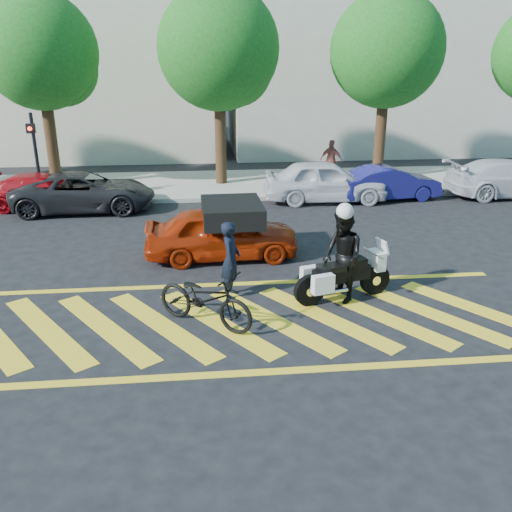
{
  "coord_description": "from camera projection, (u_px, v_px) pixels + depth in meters",
  "views": [
    {
      "loc": [
        -0.83,
        -9.73,
        5.03
      ],
      "look_at": [
        0.27,
        0.92,
        1.05
      ],
      "focal_mm": 38.0,
      "sensor_mm": 36.0,
      "label": 1
    }
  ],
  "objects": [
    {
      "name": "officer_bike",
      "position": [
        231.0,
        260.0,
        11.76
      ],
      "size": [
        0.52,
        0.69,
        1.71
      ],
      "primitive_type": "imported",
      "rotation": [
        0.0,
        0.0,
        1.37
      ],
      "color": "black",
      "rests_on": "ground"
    },
    {
      "name": "police_motorcycle",
      "position": [
        342.0,
        276.0,
        11.67
      ],
      "size": [
        2.26,
        1.04,
        1.02
      ],
      "rotation": [
        0.0,
        0.0,
        0.27
      ],
      "color": "black",
      "rests_on": "ground"
    },
    {
      "name": "signal_pole",
      "position": [
        35.0,
        151.0,
        18.69
      ],
      "size": [
        0.28,
        0.43,
        3.2
      ],
      "color": "black",
      "rests_on": "ground"
    },
    {
      "name": "building_left",
      "position": [
        57.0,
        56.0,
        27.97
      ],
      "size": [
        16.0,
        8.0,
        10.0
      ],
      "primitive_type": "cube",
      "color": "beige",
      "rests_on": "ground"
    },
    {
      "name": "pedestrian_right",
      "position": [
        331.0,
        160.0,
        22.21
      ],
      "size": [
        1.02,
        0.89,
        1.65
      ],
      "primitive_type": "imported",
      "rotation": [
        0.0,
        0.0,
        2.52
      ],
      "color": "brown",
      "rests_on": "sidewalk"
    },
    {
      "name": "officer_moto",
      "position": [
        342.0,
        257.0,
        11.52
      ],
      "size": [
        0.99,
        1.14,
        2.01
      ],
      "primitive_type": "imported",
      "rotation": [
        0.0,
        0.0,
        -1.3
      ],
      "color": "black",
      "rests_on": "ground"
    },
    {
      "name": "building_right",
      "position": [
        378.0,
        46.0,
        29.42
      ],
      "size": [
        16.0,
        8.0,
        11.0
      ],
      "primitive_type": "cube",
      "color": "beige",
      "rests_on": "ground"
    },
    {
      "name": "parked_mid_left",
      "position": [
        84.0,
        192.0,
        18.42
      ],
      "size": [
        4.76,
        2.28,
        1.31
      ],
      "primitive_type": "imported",
      "rotation": [
        0.0,
        0.0,
        1.59
      ],
      "color": "black",
      "rests_on": "ground"
    },
    {
      "name": "parked_right",
      "position": [
        389.0,
        183.0,
        19.84
      ],
      "size": [
        3.87,
        1.76,
        1.23
      ],
      "primitive_type": "imported",
      "rotation": [
        0.0,
        0.0,
        1.69
      ],
      "color": "navy",
      "rests_on": "ground"
    },
    {
      "name": "bicycle",
      "position": [
        205.0,
        299.0,
        10.56
      ],
      "size": [
        2.19,
        1.87,
        1.13
      ],
      "primitive_type": "imported",
      "rotation": [
        0.0,
        0.0,
        0.95
      ],
      "color": "black",
      "rests_on": "ground"
    },
    {
      "name": "parked_left",
      "position": [
        45.0,
        192.0,
        18.66
      ],
      "size": [
        4.31,
        2.21,
        1.2
      ],
      "primitive_type": "imported",
      "rotation": [
        0.0,
        0.0,
        1.44
      ],
      "color": "#A40A12",
      "rests_on": "ground"
    },
    {
      "name": "tree_left",
      "position": [
        44.0,
        56.0,
        19.79
      ],
      "size": [
        4.2,
        4.2,
        7.26
      ],
      "color": "black",
      "rests_on": "ground"
    },
    {
      "name": "parked_mid_right",
      "position": [
        326.0,
        181.0,
        19.57
      ],
      "size": [
        4.48,
        1.94,
        1.51
      ],
      "primitive_type": "imported",
      "rotation": [
        0.0,
        0.0,
        1.53
      ],
      "color": "silver",
      "rests_on": "ground"
    },
    {
      "name": "crosswalk",
      "position": [
        245.0,
        321.0,
        10.9
      ],
      "size": [
        12.33,
        4.0,
        0.01
      ],
      "color": "yellow",
      "rests_on": "ground"
    },
    {
      "name": "red_convertible",
      "position": [
        222.0,
        233.0,
        14.1
      ],
      "size": [
        4.02,
        1.72,
        1.35
      ],
      "primitive_type": "imported",
      "rotation": [
        0.0,
        0.0,
        1.6
      ],
      "color": "#9A2107",
      "rests_on": "ground"
    },
    {
      "name": "ground",
      "position": [
        247.0,
        321.0,
        10.9
      ],
      "size": [
        90.0,
        90.0,
        0.0
      ],
      "primitive_type": "plane",
      "color": "black",
      "rests_on": "ground"
    },
    {
      "name": "parked_far_right",
      "position": [
        510.0,
        178.0,
        20.27
      ],
      "size": [
        4.78,
        2.0,
        1.38
      ],
      "primitive_type": "imported",
      "rotation": [
        0.0,
        0.0,
        1.56
      ],
      "color": "silver",
      "rests_on": "ground"
    },
    {
      "name": "tree_center",
      "position": [
        222.0,
        53.0,
        20.38
      ],
      "size": [
        4.6,
        4.6,
        7.56
      ],
      "color": "black",
      "rests_on": "ground"
    },
    {
      "name": "sidewalk",
      "position": [
        222.0,
        184.0,
        22.06
      ],
      "size": [
        60.0,
        5.0,
        0.15
      ],
      "primitive_type": "cube",
      "color": "#9E998E",
      "rests_on": "ground"
    },
    {
      "name": "tree_right",
      "position": [
        389.0,
        54.0,
        21.02
      ],
      "size": [
        4.4,
        4.4,
        7.41
      ],
      "color": "black",
      "rests_on": "ground"
    }
  ]
}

